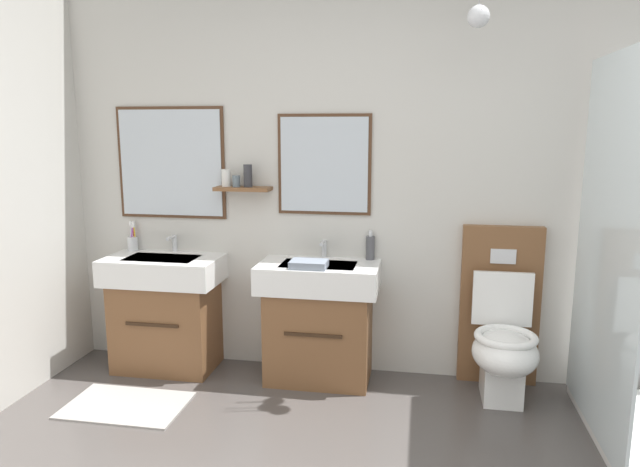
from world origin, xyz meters
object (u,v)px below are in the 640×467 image
folded_hand_towel (309,264)px  toothbrush_cup (133,242)px  vanity_sink_left (166,309)px  vanity_sink_right (319,318)px  toilet (502,334)px  soap_dispenser (370,247)px

folded_hand_towel → toothbrush_cup: bearing=167.9°
vanity_sink_left → folded_hand_towel: folded_hand_towel is taller
vanity_sink_left → toothbrush_cup: toothbrush_cup is taller
vanity_sink_left → folded_hand_towel: size_ratio=3.45×
vanity_sink_left → vanity_sink_right: 1.03m
vanity_sink_right → toothbrush_cup: toothbrush_cup is taller
vanity_sink_right → toilet: size_ratio=0.76×
toothbrush_cup → vanity_sink_left: bearing=-26.9°
toothbrush_cup → soap_dispenser: 1.62m
vanity_sink_right → soap_dispenser: (0.30, 0.16, 0.44)m
vanity_sink_right → folded_hand_towel: (-0.04, -0.13, 0.38)m
toilet → folded_hand_towel: (-1.15, -0.11, 0.41)m
vanity_sink_right → toothbrush_cup: 1.39m
folded_hand_towel → vanity_sink_right: bearing=72.5°
vanity_sink_right → folded_hand_towel: bearing=-107.5°
toilet → toothbrush_cup: bearing=176.2°
toilet → soap_dispenser: size_ratio=5.35×
toothbrush_cup → folded_hand_towel: bearing=-12.1°
toothbrush_cup → soap_dispenser: toothbrush_cup is taller
toothbrush_cup → folded_hand_towel: 1.31m
vanity_sink_left → toilet: size_ratio=0.76×
toilet → folded_hand_towel: bearing=-174.4°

